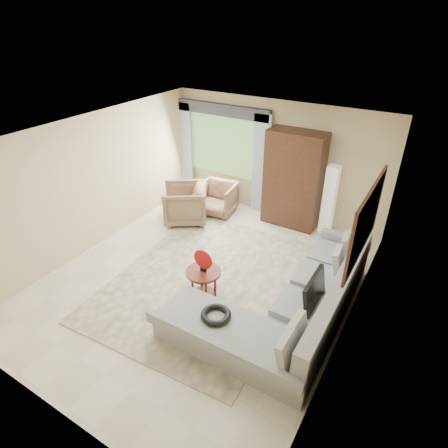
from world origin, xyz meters
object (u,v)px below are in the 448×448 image
Objects in this scene: potted_plant at (185,191)px; armoire at (293,180)px; armchair_right at (217,198)px; floor_lamp at (329,200)px; armchair_left at (185,204)px; tv_screen at (314,291)px; sectional_sofa at (293,309)px; coffee_table at (204,284)px.

armoire is (2.68, 0.32, 0.79)m from potted_plant.
armchair_right is 2.53m from floor_lamp.
armoire is (2.07, 1.13, 0.62)m from armchair_left.
floor_lamp is (-0.70, 2.91, 0.03)m from tv_screen.
tv_screen is 3.99m from armchair_right.
armchair_right is at bearing 139.46° from sectional_sofa.
armoire is at bearing 6.75° from armchair_right.
armchair_left is at bearing 132.71° from coffee_table.
floor_lamp is at bearing 98.33° from sectional_sofa.
coffee_table is (-1.73, -0.28, -0.42)m from tv_screen.
tv_screen reaches higher than armchair_left.
tv_screen is at bearing -76.46° from floor_lamp.
armchair_right is at bearing -165.38° from armoire.
floor_lamp reaches higher than armchair_left.
tv_screen is 0.49× the size of floor_lamp.
armoire is (0.23, 3.12, 0.75)m from coffee_table.
sectional_sofa is 6.06× the size of coffee_table.
tv_screen is 1.41× the size of potted_plant.
floor_lamp is at bearing 3.45° from armchair_right.
coffee_table is at bearing -107.97° from floor_lamp.
armchair_left is at bearing 154.32° from tv_screen.
sectional_sofa is at bearing -33.39° from potted_plant.
tv_screen is 3.97m from armchair_left.
potted_plant is 3.53m from floor_lamp.
potted_plant is 0.25× the size of armoire.
armoire reaches higher than armchair_left.
armoire is at bearing 85.75° from coffee_table.
sectional_sofa is 3.24m from armoire.
coffee_table is 0.70× the size of armchair_right.
potted_plant is (-2.44, 2.80, -0.04)m from coffee_table.
armchair_left is 3.12m from floor_lamp.
armchair_left is 0.82m from armchair_right.
floor_lamp is at bearing 72.03° from coffee_table.
floor_lamp is (-0.43, 2.96, 0.47)m from sectional_sofa.
tv_screen is at bearing 9.02° from coffee_table.
armchair_left is (-3.30, 1.77, 0.14)m from sectional_sofa.
armchair_right is (-2.88, 2.47, 0.09)m from sectional_sofa.
armchair_right is at bearing 117.79° from coffee_table.
coffee_table is 3.38m from floor_lamp.
sectional_sofa is 4.68× the size of tv_screen.
tv_screen is at bearing -31.18° from potted_plant.
tv_screen is 3.24m from armoire.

